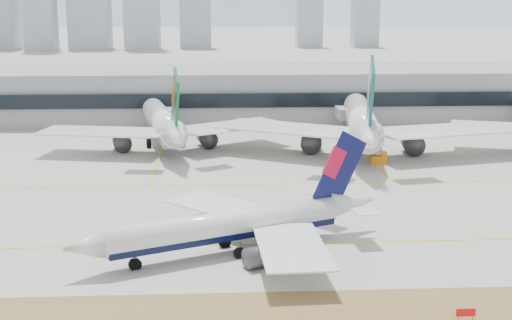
{
  "coord_description": "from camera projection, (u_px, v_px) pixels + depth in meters",
  "views": [
    {
      "loc": [
        -9.23,
        -104.07,
        34.41
      ],
      "look_at": [
        -2.46,
        18.0,
        7.5
      ],
      "focal_mm": 50.0,
      "sensor_mm": 36.0,
      "label": 1
    }
  ],
  "objects": [
    {
      "name": "ground",
      "position": [
        278.0,
        233.0,
        109.38
      ],
      "size": [
        3000.0,
        3000.0,
        0.0
      ],
      "primitive_type": "plane",
      "color": "#A4A19A",
      "rests_on": "ground"
    },
    {
      "name": "taxiing_airliner",
      "position": [
        237.0,
        225.0,
        100.2
      ],
      "size": [
        45.31,
        38.47,
        16.16
      ],
      "rotation": [
        0.0,
        0.0,
        3.57
      ],
      "color": "white",
      "rests_on": "ground"
    },
    {
      "name": "widebody_eva",
      "position": [
        164.0,
        124.0,
        172.46
      ],
      "size": [
        59.83,
        59.36,
        21.72
      ],
      "rotation": [
        0.0,
        0.0,
        1.76
      ],
      "color": "white",
      "rests_on": "ground"
    },
    {
      "name": "widebody_cathay",
      "position": [
        362.0,
        124.0,
        167.82
      ],
      "size": [
        69.32,
        68.43,
        24.95
      ],
      "rotation": [
        0.0,
        0.0,
        1.43
      ],
      "color": "white",
      "rests_on": "ground"
    },
    {
      "name": "terminal",
      "position": [
        247.0,
        93.0,
        219.74
      ],
      "size": [
        280.0,
        43.1,
        15.0
      ],
      "color": "gray",
      "rests_on": "ground"
    },
    {
      "name": "hold_sign_right",
      "position": [
        466.0,
        313.0,
        78.96
      ],
      "size": [
        2.2,
        0.15,
        1.35
      ],
      "color": "red",
      "rests_on": "ground"
    },
    {
      "name": "gse_c",
      "position": [
        379.0,
        159.0,
        156.16
      ],
      "size": [
        3.55,
        2.0,
        2.6
      ],
      "color": "orange",
      "rests_on": "ground"
    }
  ]
}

